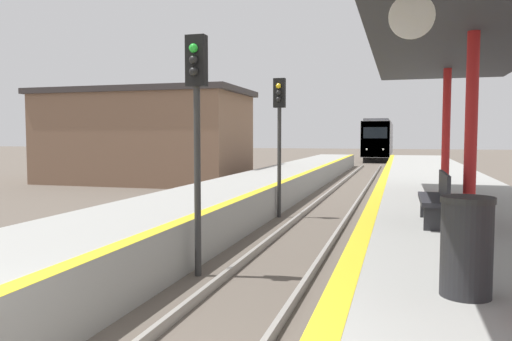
% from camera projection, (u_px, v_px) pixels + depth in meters
% --- Properties ---
extents(train, '(2.69, 17.82, 4.22)m').
position_uv_depth(train, '(379.00, 140.00, 54.65)').
color(train, black).
rests_on(train, ground).
extents(signal_near, '(0.36, 0.31, 4.33)m').
position_uv_depth(signal_near, '(197.00, 109.00, 8.88)').
color(signal_near, '#2D2D2D').
rests_on(signal_near, ground).
extents(signal_mid, '(0.36, 0.31, 4.33)m').
position_uv_depth(signal_mid, '(279.00, 120.00, 15.44)').
color(signal_mid, '#2D2D2D').
rests_on(signal_mid, ground).
extents(station_canopy, '(3.65, 14.95, 3.59)m').
position_uv_depth(station_canopy, '(474.00, 30.00, 8.69)').
color(station_canopy, red).
rests_on(station_canopy, platform_right).
extents(trash_bin, '(0.51, 0.51, 0.98)m').
position_uv_depth(trash_bin, '(466.00, 246.00, 4.85)').
color(trash_bin, '#262628').
rests_on(trash_bin, platform_right).
extents(bench, '(0.44, 1.75, 0.92)m').
position_uv_depth(bench, '(437.00, 197.00, 8.87)').
color(bench, '#28282D').
rests_on(bench, platform_right).
extents(station_building, '(11.26, 5.92, 5.04)m').
position_uv_depth(station_building, '(145.00, 136.00, 27.26)').
color(station_building, brown).
rests_on(station_building, ground).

